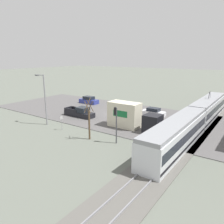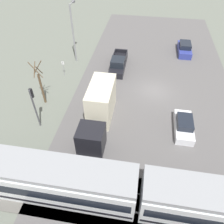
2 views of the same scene
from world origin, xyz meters
The scene contains 12 objects.
ground_plane centered at (0.00, 0.00, 0.00)m, with size 320.00×320.00×0.00m, color #60665B.
road_surface centered at (0.00, 0.00, 0.04)m, with size 18.98×50.33×0.08m.
rail_bed centered at (0.00, 14.35, 0.05)m, with size 71.30×4.40×0.22m.
light_rail_tram centered at (0.93, 14.35, 1.74)m, with size 31.76×2.81×4.54m.
box_truck centered at (5.50, 6.25, 1.82)m, with size 2.38×8.18×3.78m.
pickup_truck centered at (5.08, -4.47, 0.75)m, with size 1.93×5.83×1.77m.
sedan_car_0 centered at (-3.03, 6.02, 0.66)m, with size 1.72×4.20×1.41m.
sedan_car_1 centered at (-4.29, -10.51, 0.74)m, with size 1.83×4.54×1.61m.
traffic_light_pole centered at (11.50, 7.65, 3.00)m, with size 0.28×0.47×4.57m.
street_tree centered at (12.39, 4.13, 2.44)m, with size 1.26×1.04×5.36m.
street_lamp_near_crossing centered at (11.48, -5.75, 4.55)m, with size 0.36×1.95×7.86m.
no_parking_sign centered at (11.95, -1.56, 1.29)m, with size 0.32×0.08×2.10m.
Camera 2 is at (1.60, 21.89, 16.52)m, focal length 35.00 mm.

